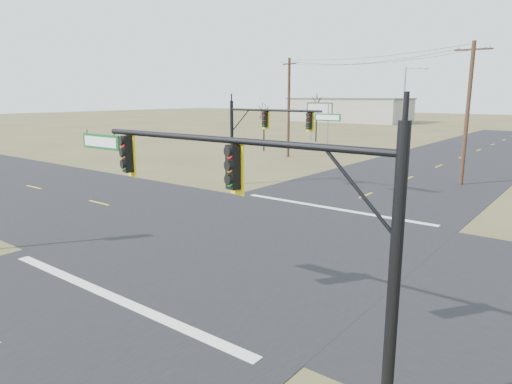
# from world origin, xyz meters

# --- Properties ---
(ground) EXTENTS (320.00, 320.00, 0.00)m
(ground) POSITION_xyz_m (0.00, 0.00, 0.00)
(ground) COLOR brown
(ground) RESTS_ON ground
(road_ew) EXTENTS (160.00, 14.00, 0.02)m
(road_ew) POSITION_xyz_m (0.00, 0.00, 0.01)
(road_ew) COLOR black
(road_ew) RESTS_ON ground
(road_ns) EXTENTS (14.00, 160.00, 0.02)m
(road_ns) POSITION_xyz_m (0.00, 0.00, 0.01)
(road_ns) COLOR black
(road_ns) RESTS_ON ground
(stop_bar_near) EXTENTS (12.00, 0.40, 0.01)m
(stop_bar_near) POSITION_xyz_m (0.00, -7.50, 0.03)
(stop_bar_near) COLOR silver
(stop_bar_near) RESTS_ON road_ns
(stop_bar_far) EXTENTS (12.00, 0.40, 0.01)m
(stop_bar_far) POSITION_xyz_m (0.00, 7.50, 0.03)
(stop_bar_far) COLOR silver
(stop_bar_far) RESTS_ON road_ns
(mast_arm_near) EXTENTS (10.32, 0.55, 6.03)m
(mast_arm_near) POSITION_xyz_m (5.17, -7.50, 4.41)
(mast_arm_near) COLOR black
(mast_arm_near) RESTS_ON ground
(mast_arm_far) EXTENTS (8.82, 0.43, 6.08)m
(mast_arm_far) POSITION_xyz_m (-6.24, 9.63, 4.42)
(mast_arm_far) COLOR black
(mast_arm_far) RESTS_ON ground
(utility_pole_near) EXTENTS (2.49, 0.32, 10.19)m
(utility_pole_near) POSITION_xyz_m (3.94, 19.86, 5.27)
(utility_pole_near) COLOR #44291D
(utility_pole_near) RESTS_ON ground
(utility_pole_far) EXTENTS (2.33, 1.13, 10.23)m
(utility_pole_far) POSITION_xyz_m (-14.75, 24.87, 5.29)
(utility_pole_far) COLOR #44291D
(utility_pole_far) RESTS_ON ground
(highway_sign) EXTENTS (2.80, 1.25, 5.65)m
(highway_sign) POSITION_xyz_m (-14.93, 31.67, 4.03)
(highway_sign) COLOR gray
(highway_sign) RESTS_ON ground
(streetlight_c) EXTENTS (2.74, 0.34, 9.79)m
(streetlight_c) POSITION_xyz_m (-7.76, 39.69, 5.50)
(streetlight_c) COLOR gray
(streetlight_c) RESTS_ON ground
(bare_tree_a) EXTENTS (3.22, 3.22, 5.96)m
(bare_tree_a) POSITION_xyz_m (-19.96, 27.52, 4.71)
(bare_tree_a) COLOR black
(bare_tree_a) RESTS_ON ground
(bare_tree_b) EXTENTS (2.83, 2.83, 7.11)m
(bare_tree_b) POSITION_xyz_m (-20.86, 41.14, 5.69)
(bare_tree_b) COLOR black
(bare_tree_b) RESTS_ON ground
(warehouse_left) EXTENTS (28.00, 14.00, 5.50)m
(warehouse_left) POSITION_xyz_m (-40.00, 90.00, 2.75)
(warehouse_left) COLOR #A19E8F
(warehouse_left) RESTS_ON ground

